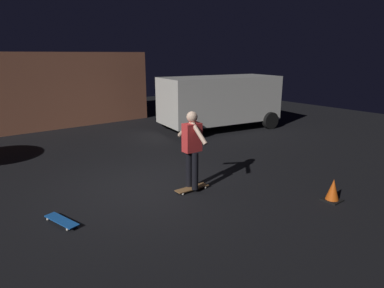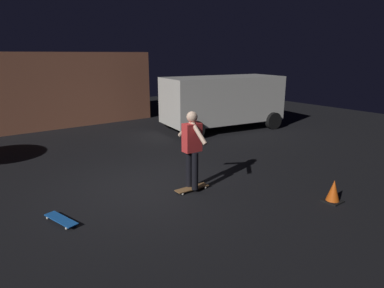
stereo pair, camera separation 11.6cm
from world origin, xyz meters
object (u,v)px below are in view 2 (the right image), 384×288
at_px(skateboard_ridden, 192,188).
at_px(skater, 192,145).
at_px(parked_van, 223,99).
at_px(traffic_cone, 333,192).
at_px(skateboard_spare, 61,220).

height_order(skateboard_ridden, skater, skater).
distance_m(parked_van, traffic_cone, 7.01).
distance_m(parked_van, skateboard_spare, 8.44).
bearing_deg(skateboard_spare, parked_van, 28.40).
xyz_separation_m(skateboard_spare, traffic_cone, (4.62, -2.39, 0.16)).
height_order(skateboard_ridden, traffic_cone, traffic_cone).
distance_m(skateboard_ridden, skateboard_spare, 2.71).
xyz_separation_m(skater, traffic_cone, (1.92, -2.14, -0.83)).
xyz_separation_m(skateboard_ridden, skater, (-0.00, 0.00, 0.98)).
xyz_separation_m(skateboard_ridden, traffic_cone, (1.92, -2.14, 0.16)).
relative_size(skateboard_ridden, traffic_cone, 1.71).
xyz_separation_m(parked_van, traffic_cone, (-2.75, -6.38, -0.95)).
distance_m(parked_van, skateboard_ridden, 6.40).
relative_size(parked_van, traffic_cone, 10.51).
bearing_deg(parked_van, traffic_cone, -113.31).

